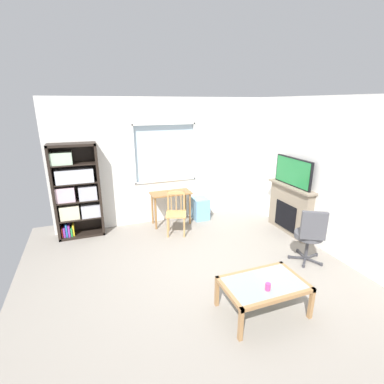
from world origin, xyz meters
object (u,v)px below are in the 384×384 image
at_px(sippy_cup, 268,287).
at_px(desk_under_window, 171,198).
at_px(coffee_table, 264,286).
at_px(wooden_chair, 176,213).
at_px(plastic_drawer_unit, 200,208).
at_px(office_chair, 310,233).
at_px(bookshelf, 76,191).
at_px(tv, 293,172).
at_px(fireplace, 290,209).

bearing_deg(sippy_cup, desk_under_window, 94.48).
distance_m(coffee_table, sippy_cup, 0.18).
relative_size(desk_under_window, wooden_chair, 1.00).
bearing_deg(coffee_table, desk_under_window, 95.44).
relative_size(wooden_chair, sippy_cup, 10.00).
height_order(plastic_drawer_unit, office_chair, office_chair).
xyz_separation_m(bookshelf, plastic_drawer_unit, (2.69, -0.06, -0.72)).
xyz_separation_m(plastic_drawer_unit, office_chair, (1.01, -2.48, 0.30)).
relative_size(bookshelf, plastic_drawer_unit, 3.77).
distance_m(bookshelf, office_chair, 4.50).
height_order(bookshelf, plastic_drawer_unit, bookshelf).
bearing_deg(plastic_drawer_unit, sippy_cup, -97.98).
relative_size(desk_under_window, tv, 0.87).
distance_m(bookshelf, plastic_drawer_unit, 2.79).
bearing_deg(coffee_table, bookshelf, 124.33).
bearing_deg(sippy_cup, plastic_drawer_unit, 82.02).
bearing_deg(wooden_chair, sippy_cup, -83.83).
height_order(plastic_drawer_unit, coffee_table, plastic_drawer_unit).
bearing_deg(coffee_table, sippy_cup, -106.76).
height_order(bookshelf, wooden_chair, bookshelf).
distance_m(desk_under_window, plastic_drawer_unit, 0.82).
xyz_separation_m(bookshelf, coffee_table, (2.26, -3.31, -0.58)).
xyz_separation_m(wooden_chair, coffee_table, (0.35, -2.68, -0.07)).
bearing_deg(sippy_cup, fireplace, 46.08).
xyz_separation_m(desk_under_window, office_chair, (1.74, -2.43, -0.06)).
height_order(tv, office_chair, tv).
height_order(desk_under_window, office_chair, office_chair).
bearing_deg(wooden_chair, fireplace, -18.64).
bearing_deg(tv, office_chair, -112.71).
bearing_deg(tv, desk_under_window, 149.94).
relative_size(bookshelf, wooden_chair, 2.15).
bearing_deg(desk_under_window, wooden_chair, -94.82).
bearing_deg(fireplace, wooden_chair, 161.36).
distance_m(office_chair, coffee_table, 1.64).
bearing_deg(bookshelf, sippy_cup, -57.29).
height_order(tv, sippy_cup, tv).
relative_size(bookshelf, tv, 1.87).
height_order(bookshelf, sippy_cup, bookshelf).
xyz_separation_m(tv, coffee_table, (-1.92, -1.91, -0.94)).
relative_size(bookshelf, fireplace, 1.56).
relative_size(tv, coffee_table, 0.96).
xyz_separation_m(desk_under_window, sippy_cup, (0.26, -3.34, -0.12)).
bearing_deg(tv, fireplace, 0.00).
distance_m(bookshelf, coffee_table, 4.05).
xyz_separation_m(fireplace, sippy_cup, (-1.98, -2.06, -0.03)).
distance_m(desk_under_window, wooden_chair, 0.54).
height_order(wooden_chair, sippy_cup, wooden_chair).
distance_m(bookshelf, wooden_chair, 2.07).
relative_size(plastic_drawer_unit, sippy_cup, 5.69).
bearing_deg(desk_under_window, sippy_cup, -85.52).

